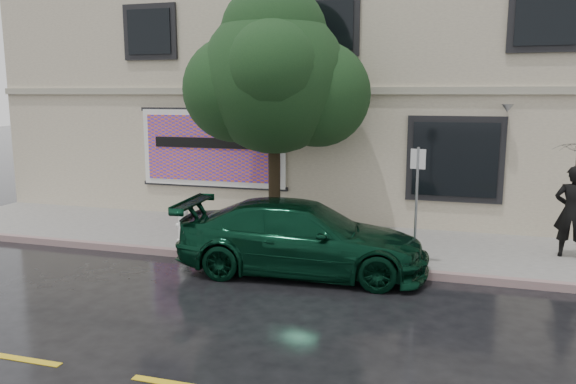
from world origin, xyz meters
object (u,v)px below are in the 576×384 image
(car, at_px, (302,237))
(pedestrian, at_px, (572,212))
(street_tree, at_px, (274,81))
(fire_hydrant, at_px, (183,226))

(car, xyz_separation_m, pedestrian, (5.22, 2.15, 0.40))
(pedestrian, relative_size, street_tree, 0.36)
(car, relative_size, street_tree, 0.91)
(pedestrian, distance_m, fire_hydrant, 8.38)
(car, xyz_separation_m, fire_hydrant, (-3.05, 0.87, -0.17))
(car, height_order, street_tree, street_tree)
(pedestrian, xyz_separation_m, fire_hydrant, (-8.26, -1.28, -0.57))
(car, bearing_deg, street_tree, 26.67)
(street_tree, bearing_deg, fire_hydrant, -143.61)
(fire_hydrant, bearing_deg, street_tree, 32.36)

